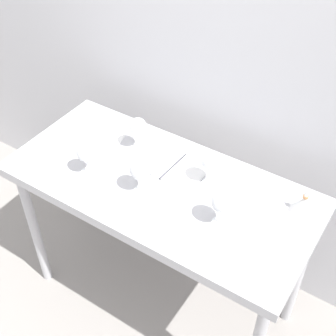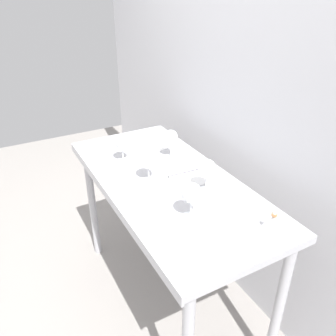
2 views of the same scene
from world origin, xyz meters
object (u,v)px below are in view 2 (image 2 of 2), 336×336
at_px(wine_glass_near_left, 122,143).
at_px(wine_glass_far_right, 207,169).
at_px(tasting_sheet_lower, 152,148).
at_px(tasting_sheet_upper, 225,212).
at_px(decanter_funnel, 273,224).
at_px(wine_glass_far_left, 171,138).
at_px(wine_glass_near_right, 191,194).
at_px(open_notebook, 186,173).
at_px(wine_glass_near_center, 148,160).

distance_m(wine_glass_near_left, wine_glass_far_right, 0.55).
xyz_separation_m(wine_glass_near_left, wine_glass_far_right, (0.49, 0.24, 0.01)).
bearing_deg(wine_glass_near_left, tasting_sheet_lower, 109.85).
height_order(wine_glass_near_left, tasting_sheet_upper, wine_glass_near_left).
relative_size(tasting_sheet_upper, decanter_funnel, 2.01).
bearing_deg(tasting_sheet_upper, wine_glass_far_left, -166.57).
distance_m(wine_glass_near_left, tasting_sheet_lower, 0.27).
relative_size(wine_glass_near_right, open_notebook, 0.56).
bearing_deg(wine_glass_near_right, wine_glass_far_left, 159.40).
relative_size(wine_glass_near_left, wine_glass_far_right, 0.95).
bearing_deg(wine_glass_near_center, tasting_sheet_lower, 151.03).
distance_m(wine_glass_near_right, tasting_sheet_upper, 0.20).
bearing_deg(decanter_funnel, tasting_sheet_lower, -175.89).
bearing_deg(decanter_funnel, open_notebook, -174.61).
relative_size(wine_glass_near_left, wine_glass_near_right, 0.95).
xyz_separation_m(wine_glass_far_right, wine_glass_far_left, (-0.41, 0.03, 0.00)).
bearing_deg(tasting_sheet_upper, wine_glass_near_center, -138.49).
bearing_deg(open_notebook, tasting_sheet_lower, -175.02).
xyz_separation_m(wine_glass_near_right, tasting_sheet_lower, (-0.73, 0.17, -0.12)).
height_order(wine_glass_near_right, open_notebook, wine_glass_near_right).
relative_size(wine_glass_far_left, decanter_funnel, 1.31).
height_order(wine_glass_far_left, open_notebook, wine_glass_far_left).
bearing_deg(tasting_sheet_upper, open_notebook, -165.50).
bearing_deg(wine_glass_near_left, open_notebook, 38.96).
bearing_deg(wine_glass_near_left, wine_glass_near_right, 5.23).
bearing_deg(wine_glass_far_left, decanter_funnel, 2.19).
distance_m(open_notebook, decanter_funnel, 0.60).
xyz_separation_m(wine_glass_near_center, open_notebook, (0.03, 0.21, -0.12)).
distance_m(wine_glass_near_left, open_notebook, 0.40).
xyz_separation_m(wine_glass_near_left, wine_glass_near_center, (0.27, 0.04, 0.00)).
distance_m(wine_glass_far_left, wine_glass_near_center, 0.29).
height_order(wine_glass_near_left, wine_glass_near_center, wine_glass_near_center).
xyz_separation_m(wine_glass_near_right, open_notebook, (-0.34, 0.18, -0.12)).
xyz_separation_m(open_notebook, tasting_sheet_lower, (-0.38, -0.01, -0.00)).
bearing_deg(tasting_sheet_lower, decanter_funnel, -10.45).
distance_m(wine_glass_near_right, decanter_funnel, 0.36).
distance_m(wine_glass_far_right, open_notebook, 0.23).
relative_size(wine_glass_far_right, decanter_funnel, 1.31).
relative_size(wine_glass_far_left, tasting_sheet_upper, 0.65).
height_order(wine_glass_near_center, decanter_funnel, wine_glass_near_center).
height_order(tasting_sheet_lower, decanter_funnel, decanter_funnel).
xyz_separation_m(open_notebook, decanter_funnel, (0.60, 0.06, 0.04)).
height_order(wine_glass_near_left, wine_glass_far_right, wine_glass_far_right).
bearing_deg(tasting_sheet_lower, wine_glass_near_right, -27.71).
xyz_separation_m(wine_glass_near_left, tasting_sheet_upper, (0.69, 0.22, -0.12)).
bearing_deg(wine_glass_near_left, wine_glass_far_left, 71.91).
bearing_deg(decanter_funnel, wine_glass_far_right, -171.93).
bearing_deg(decanter_funnel, wine_glass_near_left, -161.55).
relative_size(wine_glass_near_right, tasting_sheet_lower, 0.76).
distance_m(wine_glass_near_right, wine_glass_far_right, 0.24).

